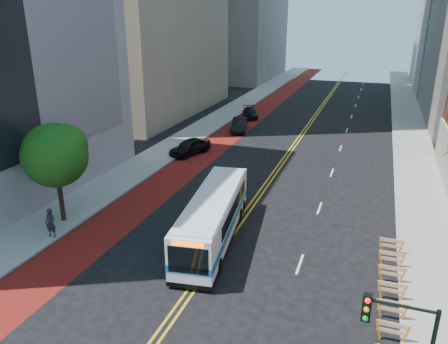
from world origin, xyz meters
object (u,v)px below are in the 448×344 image
car_b (240,125)px  car_a (190,146)px  car_c (250,113)px  transit_bus (214,217)px  pedestrian (51,223)px  traffic_signal (400,343)px  street_tree (56,153)px

car_b → car_a: bearing=-112.5°
car_b → car_c: (-0.85, 7.38, -0.14)m
car_a → car_b: size_ratio=0.98×
transit_bus → pedestrian: (-9.60, -3.27, -0.50)m
transit_bus → car_b: bearing=96.4°
traffic_signal → car_b: bearing=114.6°
car_a → pedestrian: size_ratio=2.51×
car_a → car_c: car_a is taller
street_tree → car_c: size_ratio=1.48×
car_c → traffic_signal: bearing=-89.0°
street_tree → car_b: street_tree is taller
pedestrian → car_b: bearing=79.2°
street_tree → car_c: bearing=85.0°
street_tree → traffic_signal: street_tree is taller
car_a → pedestrian: (-1.10, -19.03, 0.28)m
car_b → pedestrian: size_ratio=2.57×
street_tree → car_b: (3.88, 27.18, -4.12)m
street_tree → car_a: bearing=83.4°
car_a → pedestrian: 19.06m
traffic_signal → pedestrian: traffic_signal is taller
pedestrian → car_c: bearing=81.7°
car_c → pedestrian: size_ratio=2.41×
traffic_signal → car_a: 32.44m
traffic_signal → transit_bus: traffic_signal is taller
traffic_signal → transit_bus: 14.86m
car_c → pedestrian: pedestrian is taller
street_tree → transit_bus: bearing=5.6°
car_c → street_tree: bearing=-115.8°
street_tree → car_a: (1.94, 16.78, -4.11)m
car_a → pedestrian: pedestrian is taller
traffic_signal → pedestrian: 21.28m
street_tree → car_a: street_tree is taller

